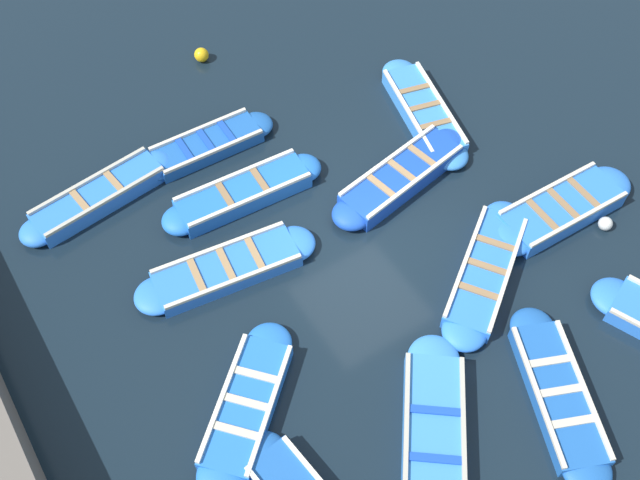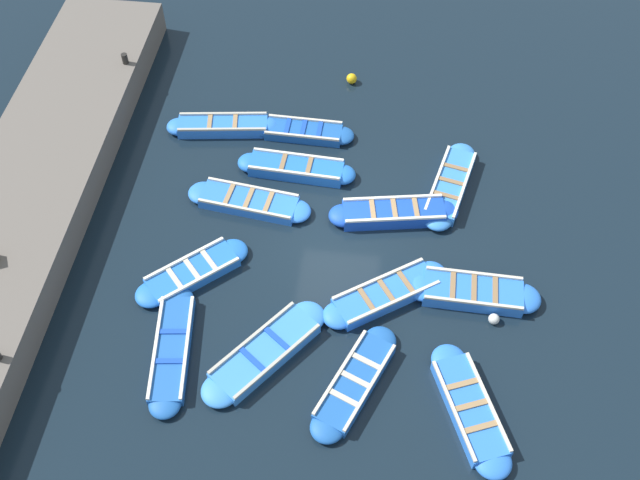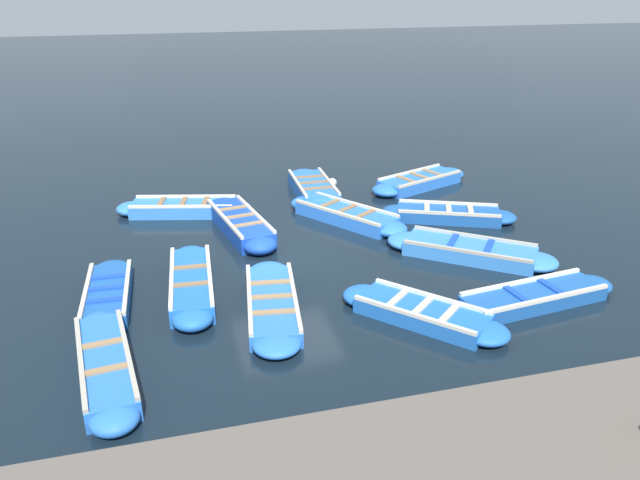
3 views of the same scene
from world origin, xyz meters
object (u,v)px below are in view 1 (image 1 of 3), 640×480
object	(u,v)px
boat_far_corner	(99,197)
buoy_white_drifting	(605,224)
boat_stern_in	(227,269)
boat_inner_gap	(434,438)
boat_alongside	(247,406)
boat_mid_row	(401,177)
boat_centre	(485,272)
boat_bow_out	(423,112)
boat_end_of_row	(207,145)
buoy_orange_near	(201,55)
boat_drifting	(558,395)
boat_outer_right	(561,210)
boat_outer_left	(243,193)

from	to	relation	value
boat_far_corner	buoy_white_drifting	bearing A→B (deg)	143.36
boat_far_corner	boat_stern_in	bearing A→B (deg)	114.43
boat_far_corner	boat_inner_gap	size ratio (longest dim) A/B	1.00
boat_alongside	boat_inner_gap	world-z (taller)	boat_inner_gap
boat_mid_row	boat_centre	distance (m)	2.84
boat_mid_row	boat_bow_out	xyz separation A→B (m)	(-1.63, -1.32, -0.03)
boat_bow_out	boat_inner_gap	bearing A→B (deg)	53.75
boat_centre	boat_end_of_row	bearing A→B (deg)	-63.26
boat_alongside	boat_centre	bearing A→B (deg)	178.73
boat_centre	boat_inner_gap	bearing A→B (deg)	35.85
boat_mid_row	buoy_orange_near	size ratio (longest dim) A/B	11.01
boat_alongside	boat_mid_row	world-z (taller)	boat_mid_row
boat_drifting	buoy_white_drifting	distance (m)	4.14
boat_stern_in	boat_alongside	bearing A→B (deg)	68.05
boat_alongside	boat_outer_right	xyz separation A→B (m)	(-7.63, -0.21, 0.04)
boat_alongside	boat_drifting	world-z (taller)	boat_drifting
buoy_orange_near	boat_drifting	bearing A→B (deg)	95.59
boat_stern_in	boat_bow_out	xyz separation A→B (m)	(-5.90, -1.34, 0.02)
boat_far_corner	boat_drifting	size ratio (longest dim) A/B	1.02
boat_alongside	boat_end_of_row	size ratio (longest dim) A/B	0.95
boat_outer_right	boat_alongside	bearing A→B (deg)	1.54
boat_mid_row	boat_far_corner	bearing A→B (deg)	-28.25
boat_inner_gap	boat_outer_left	bearing A→B (deg)	-89.26
boat_stern_in	buoy_white_drifting	size ratio (longest dim) A/B	13.13
boat_end_of_row	boat_bow_out	xyz separation A→B (m)	(-4.68, 1.80, 0.02)
boat_stern_in	boat_end_of_row	xyz separation A→B (m)	(-1.22, -3.15, -0.00)
boat_stern_in	boat_end_of_row	distance (m)	3.37
boat_outer_left	buoy_orange_near	world-z (taller)	boat_outer_left
boat_far_corner	boat_centre	bearing A→B (deg)	133.66
boat_outer_right	buoy_orange_near	xyz separation A→B (m)	(4.03, -8.38, -0.02)
boat_alongside	boat_end_of_row	xyz separation A→B (m)	(-2.31, -5.85, -0.00)
boat_bow_out	buoy_white_drifting	world-z (taller)	boat_bow_out
boat_outer_left	boat_far_corner	distance (m)	3.05
boat_end_of_row	buoy_orange_near	world-z (taller)	boat_end_of_row
boat_inner_gap	boat_stern_in	bearing A→B (deg)	-75.33
boat_outer_left	boat_end_of_row	size ratio (longest dim) A/B	1.13
boat_outer_right	boat_centre	world-z (taller)	boat_outer_right
boat_drifting	boat_inner_gap	bearing A→B (deg)	-13.71
boat_alongside	boat_bow_out	world-z (taller)	boat_bow_out
boat_far_corner	boat_drifting	xyz separation A→B (m)	(-5.02, 8.57, -0.02)
boat_centre	buoy_orange_near	xyz separation A→B (m)	(1.71, -8.70, 0.00)
boat_outer_left	boat_end_of_row	bearing A→B (deg)	-90.22
boat_end_of_row	boat_inner_gap	world-z (taller)	boat_inner_gap
boat_bow_out	boat_inner_gap	xyz separation A→B (m)	(4.61, 6.28, -0.01)
boat_mid_row	boat_bow_out	size ratio (longest dim) A/B	1.03
boat_bow_out	boat_inner_gap	size ratio (longest dim) A/B	1.02
boat_mid_row	boat_drifting	distance (m)	5.57
boat_outer_left	boat_stern_in	bearing A→B (deg)	50.59
boat_outer_left	boat_centre	distance (m)	5.25
boat_stern_in	boat_far_corner	bearing A→B (deg)	-65.57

